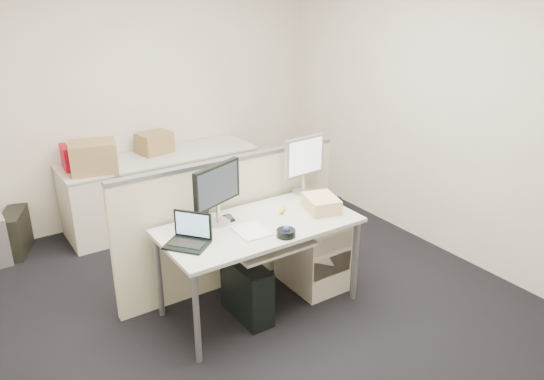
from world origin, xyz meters
TOP-DOWN VIEW (x-y plane):
  - floor at (0.00, 0.00)m, footprint 4.00×4.50m
  - wall_back at (0.00, 2.25)m, footprint 4.00×0.02m
  - wall_right at (2.00, 0.00)m, footprint 0.02×4.50m
  - desk at (0.00, 0.00)m, footprint 1.50×0.75m
  - keyboard_tray at (0.00, -0.18)m, footprint 0.62×0.32m
  - drawer_pedestal at (0.55, 0.05)m, footprint 0.40×0.55m
  - cubicle_partition at (0.00, 0.45)m, footprint 2.00×0.06m
  - back_counter at (0.00, 1.93)m, footprint 2.00×0.60m
  - monitor_main at (-0.25, 0.18)m, footprint 0.50×0.33m
  - monitor_small at (0.65, 0.32)m, footprint 0.41×0.23m
  - laptop at (-0.60, -0.02)m, footprint 0.35×0.36m
  - trackball at (0.05, -0.28)m, footprint 0.16×0.16m
  - desk_phone at (0.60, -0.00)m, footprint 0.27×0.24m
  - paper_stack at (-0.12, -0.08)m, footprint 0.23×0.29m
  - sticky_pad at (-0.05, 0.00)m, footprint 0.08×0.08m
  - travel_mug at (-0.35, 0.22)m, footprint 0.10×0.10m
  - banana at (0.28, 0.10)m, footprint 0.15×0.15m
  - cellphone at (-0.15, 0.20)m, footprint 0.08×0.13m
  - manila_folders at (0.55, -0.05)m, footprint 0.30×0.35m
  - keyboard at (-0.05, -0.14)m, footprint 0.50×0.25m
  - pc_tower_desk at (-0.15, -0.05)m, footprint 0.20×0.49m
  - pc_tower_spare_dark at (-1.45, 2.03)m, footprint 0.34×0.48m
  - cardboard_box_left at (-0.70, 1.81)m, footprint 0.48×0.40m
  - cardboard_box_right at (0.00, 2.05)m, footprint 0.37×0.32m
  - red_binder at (-0.90, 2.03)m, footprint 0.08×0.27m

SIDE VIEW (x-z plane):
  - floor at x=0.00m, z-range -0.01..0.00m
  - pc_tower_spare_dark at x=-1.45m, z-range 0.00..0.42m
  - pc_tower_desk at x=-0.15m, z-range 0.00..0.46m
  - drawer_pedestal at x=0.55m, z-range 0.00..0.65m
  - back_counter at x=0.00m, z-range 0.00..0.72m
  - cubicle_partition at x=0.00m, z-range 0.00..1.10m
  - keyboard_tray at x=0.00m, z-range 0.61..0.63m
  - keyboard at x=-0.05m, z-range 0.63..0.66m
  - desk at x=0.00m, z-range 0.30..1.03m
  - sticky_pad at x=-0.05m, z-range 0.73..0.74m
  - paper_stack at x=-0.12m, z-range 0.73..0.74m
  - cellphone at x=-0.15m, z-range 0.73..0.75m
  - banana at x=0.28m, z-range 0.73..0.77m
  - trackball at x=0.05m, z-range 0.73..0.78m
  - desk_phone at x=0.60m, z-range 0.73..0.81m
  - manila_folders at x=0.55m, z-range 0.73..0.84m
  - travel_mug at x=-0.35m, z-range 0.73..0.90m
  - laptop at x=-0.60m, z-range 0.73..0.94m
  - cardboard_box_right at x=0.00m, z-range 0.72..0.96m
  - red_binder at x=-0.90m, z-range 0.72..0.97m
  - cardboard_box_left at x=-0.70m, z-range 0.72..1.03m
  - monitor_main at x=-0.25m, z-range 0.73..1.20m
  - monitor_small at x=0.65m, z-range 0.73..1.22m
  - wall_back at x=0.00m, z-range 0.00..2.70m
  - wall_right at x=2.00m, z-range 0.00..2.70m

